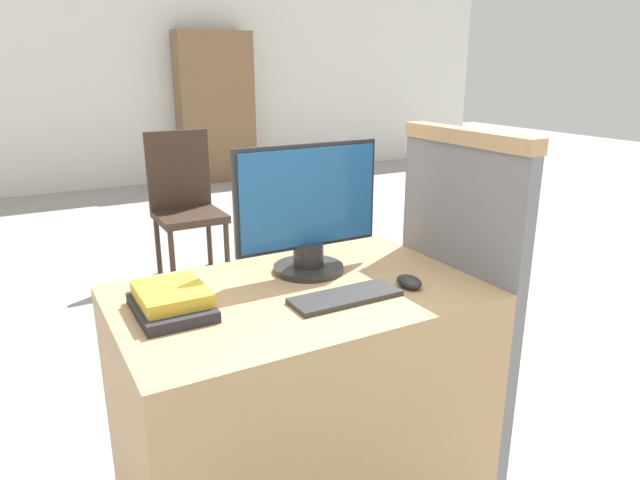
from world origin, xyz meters
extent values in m
cube|color=white|center=(0.00, 6.14, 1.40)|extent=(12.00, 0.06, 2.80)
cube|color=tan|center=(0.00, 0.36, 0.39)|extent=(1.13, 0.72, 0.78)
cube|color=slate|center=(0.59, 0.29, 0.60)|extent=(0.05, 0.58, 1.20)
cube|color=tan|center=(0.59, 0.29, 1.23)|extent=(0.07, 0.58, 0.05)
cylinder|color=#282828|center=(0.11, 0.50, 0.79)|extent=(0.24, 0.24, 0.02)
cylinder|color=#282828|center=(0.11, 0.50, 0.84)|extent=(0.10, 0.10, 0.08)
cube|color=#282828|center=(0.11, 0.51, 1.04)|extent=(0.52, 0.01, 0.35)
cube|color=#1E5693|center=(0.11, 0.50, 1.04)|extent=(0.49, 0.02, 0.32)
cube|color=#2D2D2D|center=(0.09, 0.23, 0.79)|extent=(0.34, 0.13, 0.02)
ellipsoid|color=#262626|center=(0.32, 0.22, 0.80)|extent=(0.07, 0.10, 0.04)
cube|color=#232328|center=(-0.39, 0.40, 0.79)|extent=(0.20, 0.27, 0.03)
cube|color=gold|center=(-0.39, 0.41, 0.83)|extent=(0.18, 0.22, 0.04)
cylinder|color=#38281E|center=(0.13, 2.46, 0.21)|extent=(0.04, 0.04, 0.42)
cylinder|color=#38281E|center=(0.51, 2.46, 0.21)|extent=(0.04, 0.04, 0.42)
cylinder|color=#38281E|center=(0.13, 2.84, 0.21)|extent=(0.04, 0.04, 0.42)
cylinder|color=#38281E|center=(0.51, 2.84, 0.21)|extent=(0.04, 0.04, 0.42)
cube|color=#38281E|center=(0.32, 2.65, 0.44)|extent=(0.44, 0.44, 0.05)
cube|color=#38281E|center=(0.32, 2.85, 0.74)|extent=(0.44, 0.04, 0.54)
cube|color=#846042|center=(1.67, 5.90, 0.92)|extent=(0.94, 0.32, 1.83)
camera|label=1|loc=(-0.75, -1.11, 1.46)|focal=32.00mm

